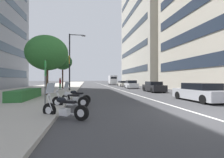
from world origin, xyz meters
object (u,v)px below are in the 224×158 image
object	(u,v)px
car_far_down_avenue	(131,85)
delivery_van_ahead	(113,80)
pedestrian_on_plaza	(60,84)
car_mid_block_traffic	(154,87)
parking_sign_by_curb	(45,77)
motorcycle_mid_row	(75,97)
motorcycle_by_sign_pole	(64,108)
car_lead_in_lane	(123,84)
street_tree_by_lamp_post	(63,62)
street_lamp_with_banners	(72,56)
car_following_behind	(200,92)
motorcycle_nearest_camera	(70,101)
street_tree_mid_sidewalk	(47,53)

from	to	relation	value
car_far_down_avenue	delivery_van_ahead	xyz separation A→B (m)	(20.11, 0.06, 0.85)
pedestrian_on_plaza	car_mid_block_traffic	bearing A→B (deg)	-32.87
parking_sign_by_curb	car_mid_block_traffic	bearing A→B (deg)	-46.83
motorcycle_mid_row	car_far_down_avenue	size ratio (longest dim) A/B	0.45
motorcycle_by_sign_pole	pedestrian_on_plaza	distance (m)	17.78
car_mid_block_traffic	car_lead_in_lane	size ratio (longest dim) A/B	0.97
motorcycle_mid_row	parking_sign_by_curb	world-z (taller)	parking_sign_by_curb
delivery_van_ahead	pedestrian_on_plaza	bearing A→B (deg)	155.73
car_mid_block_traffic	street_tree_by_lamp_post	distance (m)	14.18
street_lamp_with_banners	delivery_van_ahead	bearing A→B (deg)	-20.98
motorcycle_by_sign_pole	street_tree_by_lamp_post	distance (m)	19.27
parking_sign_by_curb	street_tree_by_lamp_post	distance (m)	16.46
car_following_behind	pedestrian_on_plaza	world-z (taller)	pedestrian_on_plaza
car_mid_block_traffic	pedestrian_on_plaza	bearing A→B (deg)	71.47
motorcycle_nearest_camera	delivery_van_ahead	distance (m)	39.99
motorcycle_nearest_camera	street_lamp_with_banners	bearing A→B (deg)	-70.65
car_far_down_avenue	street_lamp_with_banners	world-z (taller)	street_lamp_with_banners
car_following_behind	parking_sign_by_curb	world-z (taller)	parking_sign_by_curb
motorcycle_by_sign_pole	car_lead_in_lane	world-z (taller)	motorcycle_by_sign_pole
car_lead_in_lane	pedestrian_on_plaza	world-z (taller)	pedestrian_on_plaza
street_tree_mid_sidewalk	street_tree_by_lamp_post	size ratio (longest dim) A/B	1.04
car_mid_block_traffic	motorcycle_by_sign_pole	bearing A→B (deg)	144.97
motorcycle_nearest_camera	parking_sign_by_curb	distance (m)	1.88
street_tree_by_lamp_post	pedestrian_on_plaza	world-z (taller)	street_tree_by_lamp_post
car_far_down_avenue	parking_sign_by_curb	bearing A→B (deg)	153.48
car_following_behind	street_tree_by_lamp_post	distance (m)	19.41
motorcycle_mid_row	car_lead_in_lane	distance (m)	27.76
motorcycle_nearest_camera	street_lamp_with_banners	size ratio (longest dim) A/B	0.28
motorcycle_mid_row	parking_sign_by_curb	size ratio (longest dim) A/B	0.76
car_lead_in_lane	delivery_van_ahead	xyz separation A→B (m)	(11.29, 0.59, 0.90)
pedestrian_on_plaza	car_far_down_avenue	bearing A→B (deg)	5.40
motorcycle_nearest_camera	car_far_down_avenue	world-z (taller)	car_far_down_avenue
motorcycle_by_sign_pole	car_mid_block_traffic	xyz separation A→B (m)	(12.81, -9.69, 0.21)
motorcycle_by_sign_pole	street_lamp_with_banners	xyz separation A→B (m)	(15.31, 0.98, 4.32)
parking_sign_by_curb	motorcycle_nearest_camera	bearing A→B (deg)	-87.65
motorcycle_by_sign_pole	parking_sign_by_curb	world-z (taller)	parking_sign_by_curb
parking_sign_by_curb	delivery_van_ahead	bearing A→B (deg)	-14.91
motorcycle_mid_row	street_lamp_with_banners	distance (m)	12.09
delivery_van_ahead	street_lamp_with_banners	bearing A→B (deg)	161.25
car_far_down_avenue	delivery_van_ahead	world-z (taller)	delivery_van_ahead
motorcycle_nearest_camera	street_lamp_with_banners	xyz separation A→B (m)	(12.77, 0.98, 4.34)
car_following_behind	street_lamp_with_banners	distance (m)	15.93
motorcycle_by_sign_pole	delivery_van_ahead	xyz separation A→B (m)	(41.47, -9.06, 1.09)
motorcycle_nearest_camera	delivery_van_ahead	xyz separation A→B (m)	(38.94, -9.06, 1.10)
motorcycle_mid_row	street_tree_by_lamp_post	distance (m)	15.38
car_following_behind	delivery_van_ahead	size ratio (longest dim) A/B	0.73
car_lead_in_lane	motorcycle_mid_row	bearing A→B (deg)	157.38
car_lead_in_lane	street_tree_by_lamp_post	size ratio (longest dim) A/B	0.80
street_lamp_with_banners	street_tree_by_lamp_post	bearing A→B (deg)	26.84
delivery_van_ahead	car_following_behind	bearing A→B (deg)	-177.40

